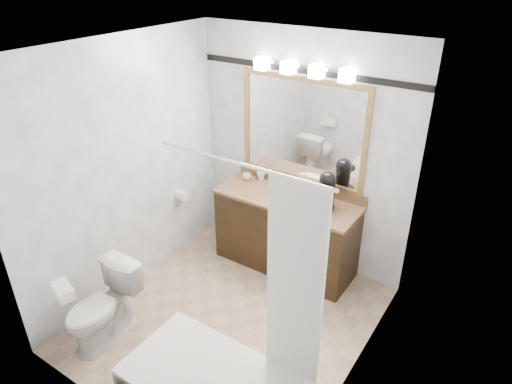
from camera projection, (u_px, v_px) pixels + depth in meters
room at (227, 204)px, 3.78m from camera, size 2.42×2.62×2.52m
vanity at (286, 231)px, 4.91m from camera, size 1.53×0.58×0.97m
mirror at (302, 131)px, 4.61m from camera, size 1.40×0.04×1.10m
vanity_light_bar at (303, 69)px, 4.27m from camera, size 1.02×0.14×0.12m
accent_stripe at (306, 71)px, 4.34m from camera, size 2.40×0.01×0.06m
tp_roll at (182, 195)px, 5.08m from camera, size 0.11×0.12×0.12m
toilet at (102, 307)px, 3.98m from camera, size 0.42×0.71×0.71m
tissue_box at (63, 291)px, 3.57m from camera, size 0.25×0.18×0.09m
coffee_maker at (327, 189)px, 4.48m from camera, size 0.19×0.24×0.37m
cup_left at (247, 176)px, 5.08m from camera, size 0.12×0.12×0.07m
cup_right at (261, 176)px, 5.08m from camera, size 0.10×0.10×0.09m
soap_bottle_a at (285, 186)px, 4.84m from camera, size 0.05×0.05×0.11m
soap_bottle_b at (297, 190)px, 4.80m from camera, size 0.07×0.07×0.07m
soap_bar at (297, 193)px, 4.77m from camera, size 0.09×0.05×0.03m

